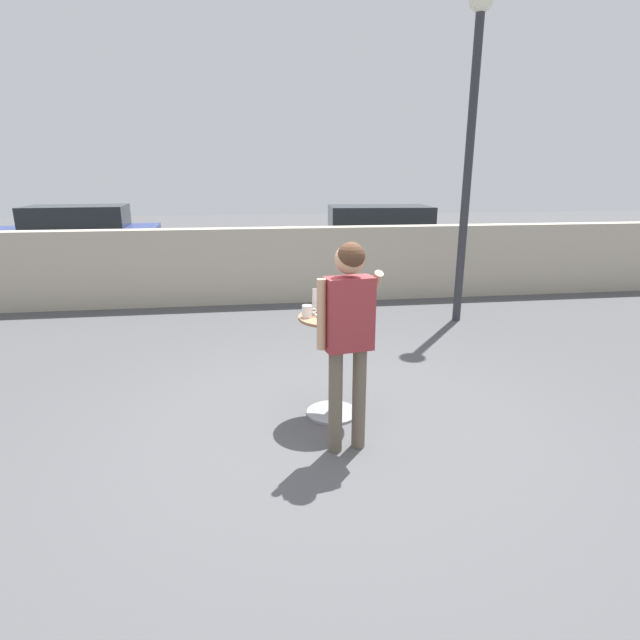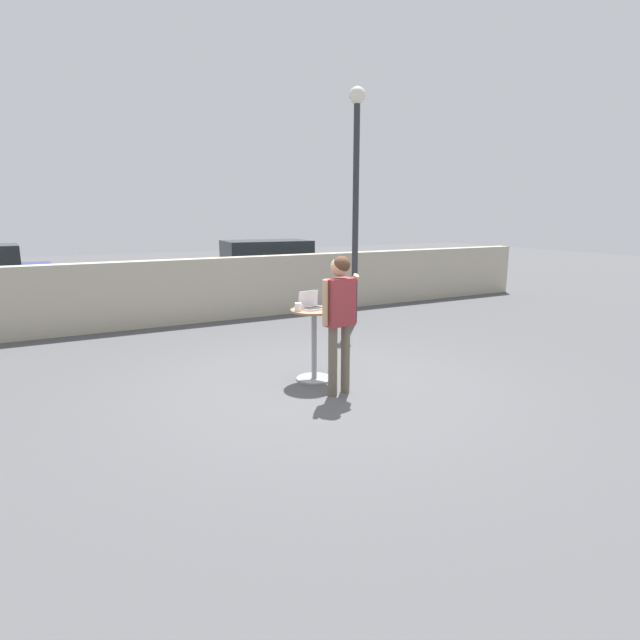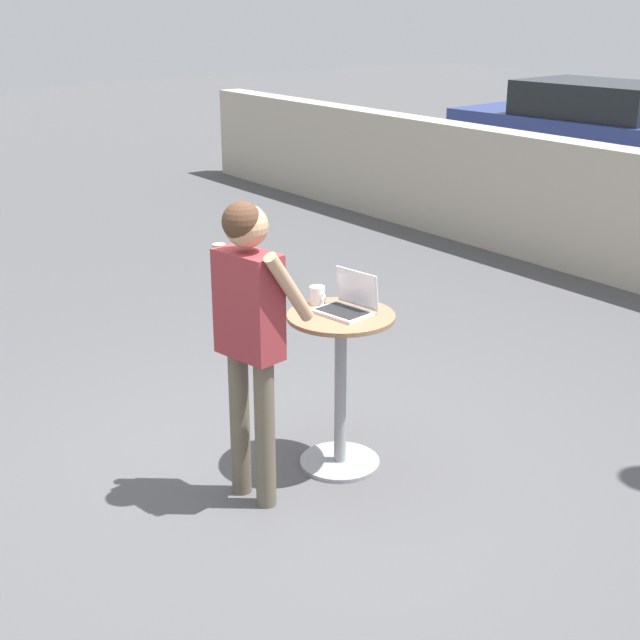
{
  "view_description": "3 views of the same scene",
  "coord_description": "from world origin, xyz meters",
  "px_view_note": "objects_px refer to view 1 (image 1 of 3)",
  "views": [
    {
      "loc": [
        -0.67,
        -3.78,
        2.15
      ],
      "look_at": [
        -0.1,
        0.19,
        0.98
      ],
      "focal_mm": 28.0,
      "sensor_mm": 36.0,
      "label": 1
    },
    {
      "loc": [
        -2.91,
        -5.22,
        2.15
      ],
      "look_at": [
        -0.02,
        0.11,
        0.87
      ],
      "focal_mm": 28.0,
      "sensor_mm": 36.0,
      "label": 2
    },
    {
      "loc": [
        3.76,
        -2.52,
        2.63
      ],
      "look_at": [
        0.08,
        0.22,
        0.97
      ],
      "focal_mm": 50.0,
      "sensor_mm": 36.0,
      "label": 3
    }
  ],
  "objects_px": {
    "standing_person": "(348,323)",
    "parked_car_near_street": "(73,236)",
    "laptop": "(331,309)",
    "parked_car_further_down": "(385,237)",
    "cafe_table": "(333,357)",
    "coffee_mug": "(307,311)",
    "street_lamp": "(472,119)"
  },
  "relations": [
    {
      "from": "coffee_mug",
      "to": "parked_car_near_street",
      "type": "bearing_deg",
      "value": 118.54
    },
    {
      "from": "laptop",
      "to": "coffee_mug",
      "type": "distance_m",
      "value": 0.23
    },
    {
      "from": "cafe_table",
      "to": "laptop",
      "type": "relative_size",
      "value": 2.79
    },
    {
      "from": "standing_person",
      "to": "parked_car_further_down",
      "type": "distance_m",
      "value": 8.14
    },
    {
      "from": "cafe_table",
      "to": "parked_car_near_street",
      "type": "bearing_deg",
      "value": 119.7
    },
    {
      "from": "laptop",
      "to": "coffee_mug",
      "type": "bearing_deg",
      "value": -166.58
    },
    {
      "from": "standing_person",
      "to": "parked_car_further_down",
      "type": "height_order",
      "value": "standing_person"
    },
    {
      "from": "cafe_table",
      "to": "parked_car_near_street",
      "type": "distance_m",
      "value": 9.76
    },
    {
      "from": "parked_car_further_down",
      "to": "parked_car_near_street",
      "type": "bearing_deg",
      "value": 169.58
    },
    {
      "from": "laptop",
      "to": "street_lamp",
      "type": "height_order",
      "value": "street_lamp"
    },
    {
      "from": "laptop",
      "to": "standing_person",
      "type": "xyz_separation_m",
      "value": [
        0.02,
        -0.67,
        0.06
      ]
    },
    {
      "from": "standing_person",
      "to": "street_lamp",
      "type": "bearing_deg",
      "value": 55.19
    },
    {
      "from": "parked_car_further_down",
      "to": "street_lamp",
      "type": "distance_m",
      "value": 4.8
    },
    {
      "from": "cafe_table",
      "to": "laptop",
      "type": "height_order",
      "value": "laptop"
    },
    {
      "from": "standing_person",
      "to": "parked_car_near_street",
      "type": "relative_size",
      "value": 0.41
    },
    {
      "from": "laptop",
      "to": "coffee_mug",
      "type": "xyz_separation_m",
      "value": [
        -0.22,
        -0.05,
        0.0
      ]
    },
    {
      "from": "parked_car_near_street",
      "to": "street_lamp",
      "type": "distance_m",
      "value": 9.43
    },
    {
      "from": "laptop",
      "to": "standing_person",
      "type": "relative_size",
      "value": 0.2
    },
    {
      "from": "standing_person",
      "to": "parked_car_further_down",
      "type": "bearing_deg",
      "value": 72.64
    },
    {
      "from": "coffee_mug",
      "to": "standing_person",
      "type": "height_order",
      "value": "standing_person"
    },
    {
      "from": "cafe_table",
      "to": "parked_car_further_down",
      "type": "bearing_deg",
      "value": 71.13
    },
    {
      "from": "cafe_table",
      "to": "parked_car_further_down",
      "type": "xyz_separation_m",
      "value": [
        2.44,
        7.14,
        0.19
      ]
    },
    {
      "from": "laptop",
      "to": "street_lamp",
      "type": "distance_m",
      "value": 4.15
    },
    {
      "from": "standing_person",
      "to": "coffee_mug",
      "type": "bearing_deg",
      "value": 111.27
    },
    {
      "from": "cafe_table",
      "to": "standing_person",
      "type": "bearing_deg",
      "value": -88.62
    },
    {
      "from": "street_lamp",
      "to": "standing_person",
      "type": "bearing_deg",
      "value": -124.81
    },
    {
      "from": "laptop",
      "to": "street_lamp",
      "type": "bearing_deg",
      "value": 48.94
    },
    {
      "from": "parked_car_further_down",
      "to": "street_lamp",
      "type": "relative_size",
      "value": 0.95
    },
    {
      "from": "coffee_mug",
      "to": "street_lamp",
      "type": "relative_size",
      "value": 0.03
    },
    {
      "from": "cafe_table",
      "to": "parked_car_near_street",
      "type": "xyz_separation_m",
      "value": [
        -4.84,
        8.48,
        0.19
      ]
    },
    {
      "from": "laptop",
      "to": "parked_car_near_street",
      "type": "relative_size",
      "value": 0.08
    },
    {
      "from": "cafe_table",
      "to": "street_lamp",
      "type": "xyz_separation_m",
      "value": [
        2.42,
        2.84,
        2.32
      ]
    }
  ]
}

